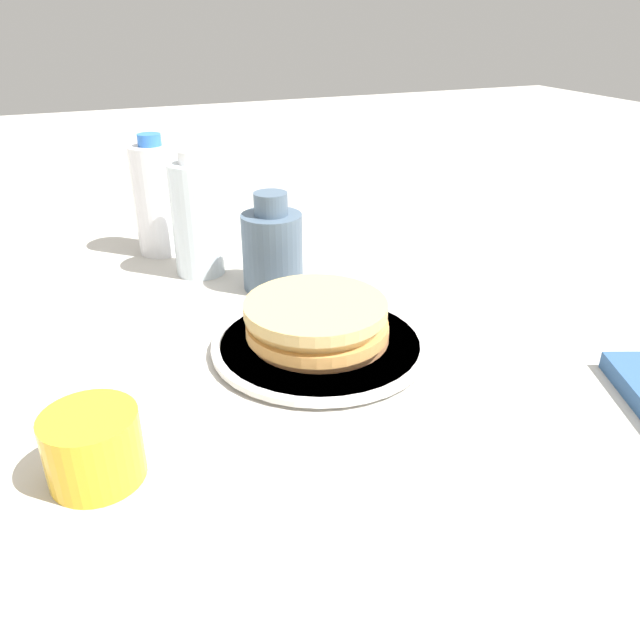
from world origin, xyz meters
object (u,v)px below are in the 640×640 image
Objects in this scene: plate at (320,345)px; water_bottle_near at (197,218)px; cream_jug at (275,248)px; juice_glass at (93,447)px; water_bottle_mid at (156,199)px; pancake_stack at (317,321)px.

water_bottle_near reaches higher than plate.
cream_jug is 0.76× the size of water_bottle_near.
cream_jug reaches higher than juice_glass.
juice_glass is at bearing -129.94° from cream_jug.
plate is 0.43m from water_bottle_mid.
water_bottle_mid is (-0.04, 0.11, 0.00)m from water_bottle_near.
cream_jug is (0.01, 0.20, 0.05)m from plate.
cream_jug is at bearing 50.06° from juice_glass.
pancake_stack is at bearing -74.23° from water_bottle_mid.
juice_glass is 0.43m from cream_jug.
water_bottle_near reaches higher than juice_glass.
juice_glass is 0.59× the size of cream_jug.
water_bottle_near is at bearing 104.27° from pancake_stack.
pancake_stack is at bearing -75.73° from water_bottle_near.
water_bottle_near is (0.19, 0.42, 0.05)m from juice_glass.
water_bottle_mid reaches higher than juice_glass.
pancake_stack is at bearing 26.85° from juice_glass.
water_bottle_mid is (0.15, 0.54, 0.06)m from juice_glass.
water_bottle_mid is at bearing 109.55° from water_bottle_near.
juice_glass is at bearing -113.80° from water_bottle_near.
plate is 0.20m from cream_jug.
juice_glass is 0.43× the size of water_bottle_mid.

